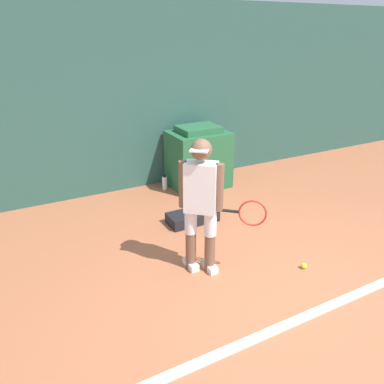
{
  "coord_description": "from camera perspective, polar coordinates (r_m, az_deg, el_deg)",
  "views": [
    {
      "loc": [
        -2.31,
        -2.23,
        2.54
      ],
      "look_at": [
        -0.53,
        1.14,
        0.89
      ],
      "focal_mm": 35.0,
      "sensor_mm": 36.0,
      "label": 1
    }
  ],
  "objects": [
    {
      "name": "ground_plane",
      "position": [
        4.1,
        14.69,
        -15.83
      ],
      "size": [
        24.0,
        24.0,
        0.0
      ],
      "primitive_type": "plane",
      "color": "#B76642"
    },
    {
      "name": "back_wall",
      "position": [
        6.42,
        -6.62,
        13.97
      ],
      "size": [
        24.0,
        0.1,
        3.01
      ],
      "color": "#2D564C",
      "rests_on": "ground_plane"
    },
    {
      "name": "water_bottle",
      "position": [
        6.49,
        -4.19,
        1.41
      ],
      "size": [
        0.09,
        0.09,
        0.25
      ],
      "color": "white",
      "rests_on": "ground_plane"
    },
    {
      "name": "equipment_bag",
      "position": [
        5.39,
        0.08,
        -3.82
      ],
      "size": [
        0.72,
        0.34,
        0.15
      ],
      "color": "black",
      "rests_on": "ground_plane"
    },
    {
      "name": "tennis_player",
      "position": [
        4.01,
        1.51,
        -1.52
      ],
      "size": [
        0.74,
        0.66,
        1.54
      ],
      "rotation": [
        0.0,
        0.0,
        -0.71
      ],
      "color": "brown",
      "rests_on": "ground_plane"
    },
    {
      "name": "tennis_ball",
      "position": [
        4.6,
        16.69,
        -10.74
      ],
      "size": [
        0.07,
        0.07,
        0.07
      ],
      "color": "#D1E533",
      "rests_on": "ground_plane"
    },
    {
      "name": "covered_chair",
      "position": [
        6.51,
        0.98,
        5.22
      ],
      "size": [
        0.97,
        0.76,
        1.07
      ],
      "color": "#28663D",
      "rests_on": "ground_plane"
    },
    {
      "name": "court_baseline",
      "position": [
        3.96,
        17.13,
        -17.57
      ],
      "size": [
        21.6,
        0.1,
        0.01
      ],
      "color": "white",
      "rests_on": "ground_plane"
    }
  ]
}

